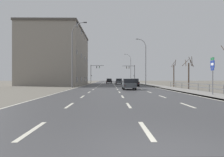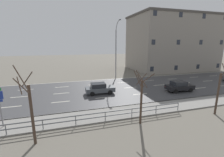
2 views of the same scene
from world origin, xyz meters
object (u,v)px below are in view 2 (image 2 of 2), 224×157
Objects in this scene: brick_building at (172,43)px; car_far_left at (179,86)px; street_lamp_left_bank at (116,51)px; car_mid_centre at (100,88)px.

car_far_left is at bearing -32.93° from brick_building.
street_lamp_left_bank is at bearing -67.80° from brick_building.
brick_building reaches higher than street_lamp_left_bank.
brick_building is (-7.62, 18.66, 1.69)m from street_lamp_left_bank.
car_mid_centre is 0.18× the size of brick_building.
street_lamp_left_bank is 13.85m from car_far_left.
street_lamp_left_bank is 11.56m from car_mid_centre.
car_mid_centre is at bearing -30.80° from street_lamp_left_bank.
car_mid_centre is at bearing -55.28° from brick_building.
car_mid_centre is at bearing -98.93° from car_far_left.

